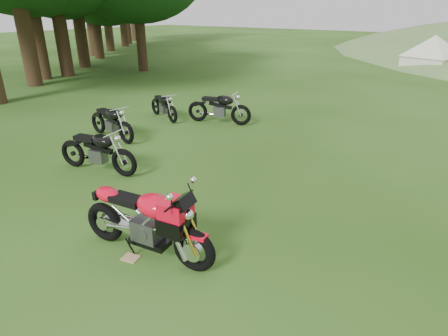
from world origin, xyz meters
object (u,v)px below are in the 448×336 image
Objects in this scene: plywood_board at (131,258)px; vintage_moto_b at (219,107)px; vintage_moto_d at (164,105)px; vintage_moto_a at (97,150)px; vintage_moto_c at (111,121)px; tent_left at (433,51)px; sport_motorcycle at (145,216)px.

vintage_moto_b is (-3.29, 6.49, 0.53)m from plywood_board.
vintage_moto_a is at bearing -45.00° from vintage_moto_d.
tent_left is at bearing 81.52° from vintage_moto_c.
vintage_moto_c is (-1.52, -3.05, -0.02)m from vintage_moto_b.
vintage_moto_d is (-0.31, 2.38, -0.05)m from vintage_moto_c.
sport_motorcycle is at bearing 62.92° from plywood_board.
tent_left reaches higher than vintage_moto_c.
vintage_moto_a reaches higher than vintage_moto_d.
tent_left is at bearing 68.00° from vintage_moto_a.
vintage_moto_b is at bearing -81.92° from tent_left.
vintage_moto_a is at bearing 145.53° from sport_motorcycle.
vintage_moto_d is (-2.00, 4.07, -0.07)m from vintage_moto_a.
tent_left is (4.80, 19.84, 0.59)m from vintage_moto_c.
tent_left is (-0.01, 23.27, 1.10)m from plywood_board.
vintage_moto_c is 0.77× the size of tent_left.
vintage_moto_a reaches higher than vintage_moto_c.
tent_left is (3.28, 16.78, 0.57)m from vintage_moto_b.
sport_motorcycle is at bearing -27.83° from vintage_moto_d.
vintage_moto_b is 0.80× the size of tent_left.
tent_left is at bearing 92.55° from vintage_moto_d.
plywood_board is 0.12× the size of vintage_moto_a.
vintage_moto_c is at bearing 144.49° from plywood_board.
vintage_moto_b is (-0.17, 4.75, 0.01)m from vintage_moto_a.
plywood_board is 0.12× the size of vintage_moto_c.
tent_left reaches higher than vintage_moto_b.
sport_motorcycle is 1.07× the size of vintage_moto_b.
vintage_moto_a is 1.15× the size of vintage_moto_d.
vintage_moto_d reaches higher than plywood_board.
plywood_board is at bearing -29.75° from vintage_moto_d.
vintage_moto_a is at bearing -106.36° from vintage_moto_b.
plywood_board is at bearing -42.88° from vintage_moto_a.
vintage_moto_a is 21.76m from tent_left.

